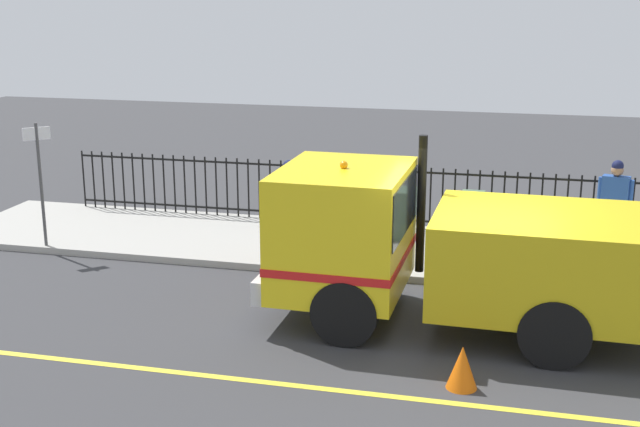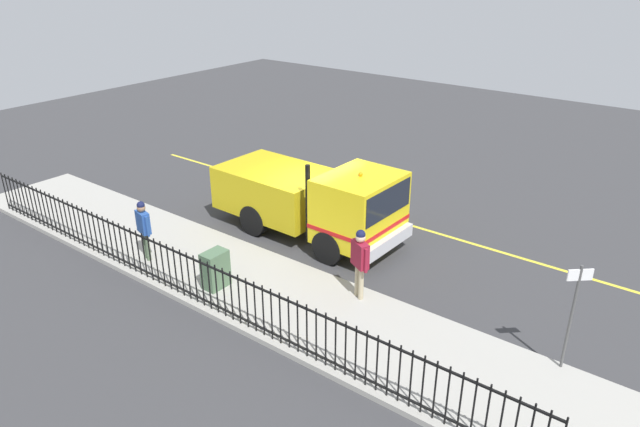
# 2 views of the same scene
# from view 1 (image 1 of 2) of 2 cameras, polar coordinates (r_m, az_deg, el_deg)

# --- Properties ---
(ground_plane) EXTENTS (45.79, 45.79, 0.00)m
(ground_plane) POSITION_cam_1_polar(r_m,az_deg,el_deg) (12.77, 9.83, -7.73)
(ground_plane) COLOR #38383A
(ground_plane) RESTS_ON ground
(sidewalk_slab) EXTENTS (3.20, 20.81, 0.13)m
(sidewalk_slab) POSITION_cam_1_polar(r_m,az_deg,el_deg) (15.93, 10.73, -2.88)
(sidewalk_slab) COLOR #A3A099
(sidewalk_slab) RESTS_ON ground
(lane_marking) EXTENTS (0.12, 18.73, 0.01)m
(lane_marking) POSITION_cam_1_polar(r_m,az_deg,el_deg) (10.62, 8.87, -12.58)
(lane_marking) COLOR yellow
(lane_marking) RESTS_ON ground
(work_truck) EXTENTS (2.45, 6.02, 2.69)m
(work_truck) POSITION_cam_1_polar(r_m,az_deg,el_deg) (12.43, 8.29, -1.99)
(work_truck) COLOR yellow
(work_truck) RESTS_ON ground
(worker_standing) EXTENTS (0.44, 0.60, 1.83)m
(worker_standing) POSITION_cam_1_polar(r_m,az_deg,el_deg) (15.03, -2.11, 0.99)
(worker_standing) COLOR maroon
(worker_standing) RESTS_ON sidewalk_slab
(pedestrian_distant) EXTENTS (0.33, 0.62, 1.72)m
(pedestrian_distant) POSITION_cam_1_polar(r_m,az_deg,el_deg) (16.47, 19.37, 1.16)
(pedestrian_distant) COLOR #264C99
(pedestrian_distant) RESTS_ON sidewalk_slab
(iron_fence) EXTENTS (0.04, 17.73, 1.27)m
(iron_fence) POSITION_cam_1_polar(r_m,az_deg,el_deg) (17.10, 11.12, 0.82)
(iron_fence) COLOR black
(iron_fence) RESTS_ON sidewalk_slab
(utility_cabinet) EXTENTS (0.65, 0.43, 0.98)m
(utility_cabinet) POSITION_cam_1_polar(r_m,az_deg,el_deg) (16.40, 10.25, -0.32)
(utility_cabinet) COLOR #4C6B4C
(utility_cabinet) RESTS_ON sidewalk_slab
(traffic_cone) EXTENTS (0.40, 0.40, 0.57)m
(traffic_cone) POSITION_cam_1_polar(r_m,az_deg,el_deg) (10.90, 9.62, -10.23)
(traffic_cone) COLOR orange
(traffic_cone) RESTS_ON ground
(street_sign) EXTENTS (0.36, 0.39, 2.36)m
(street_sign) POSITION_cam_1_polar(r_m,az_deg,el_deg) (16.58, -18.47, 2.81)
(street_sign) COLOR #4C4C4C
(street_sign) RESTS_ON sidewalk_slab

